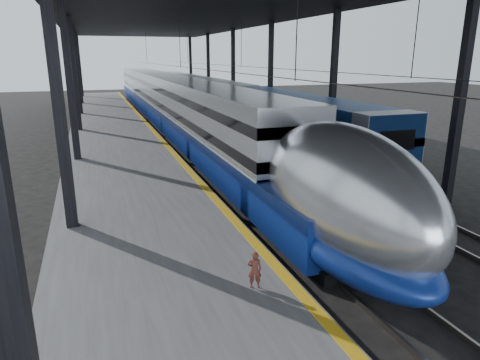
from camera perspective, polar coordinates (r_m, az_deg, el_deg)
name	(u,v)px	position (r m, az deg, el deg)	size (l,w,h in m)	color
ground	(303,301)	(11.98, 8.44, -15.63)	(160.00, 160.00, 0.00)	black
platform	(117,147)	(29.55, -16.10, 4.26)	(6.00, 80.00, 1.00)	#4C4C4F
yellow_strip	(159,137)	(29.72, -10.78, 5.67)	(0.30, 80.00, 0.01)	gold
rails	(231,145)	(31.06, -1.14, 4.66)	(6.52, 80.00, 0.16)	slate
canopy	(193,11)	(29.87, -6.35, 21.53)	(18.00, 75.00, 9.47)	black
tgv_train	(173,105)	(38.93, -8.97, 9.87)	(3.19, 65.20, 4.57)	silver
second_train	(216,100)	(43.55, -3.26, 10.55)	(2.91, 56.05, 4.01)	navy
child	(255,270)	(10.25, 1.96, -11.88)	(0.33, 0.22, 0.92)	#51241B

